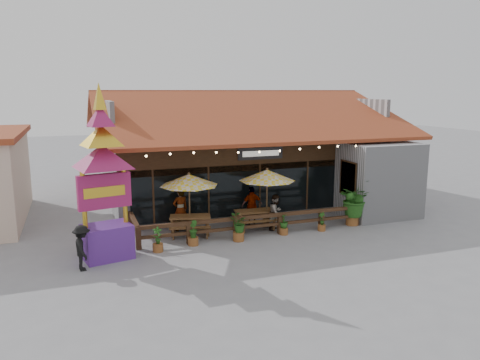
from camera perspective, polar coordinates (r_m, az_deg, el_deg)
name	(u,v)px	position (r m, az deg, el deg)	size (l,w,h in m)	color
ground	(286,229)	(20.95, 5.57, -6.00)	(100.00, 100.00, 0.00)	gray
restaurant_building	(241,160)	(26.55, 0.09, 2.50)	(15.50, 14.73, 6.09)	#BBBBC0
patio_railing	(240,222)	(19.71, -0.02, -5.17)	(10.00, 2.60, 0.92)	#472F19
umbrella_left	(189,180)	(19.87, -6.23, -0.03)	(2.59, 2.59, 2.67)	brown
umbrella_right	(267,175)	(20.79, 3.32, 0.55)	(3.27, 3.27, 2.69)	brown
picnic_table_left	(190,222)	(20.08, -6.09, -5.11)	(2.02, 1.85, 0.82)	brown
picnic_table_right	(254,216)	(20.93, 1.76, -4.41)	(1.76, 1.54, 0.81)	brown
thai_sign_tower	(103,161)	(17.23, -16.40, 2.23)	(3.00, 3.00, 6.82)	#552486
tropical_plant	(353,199)	(21.86, 13.61, -2.31)	(1.81, 1.92, 2.09)	brown
diner_a	(180,209)	(20.61, -7.28, -3.59)	(0.69, 0.45, 1.90)	#3C2413
diner_b	(276,212)	(20.65, 4.41, -3.94)	(0.77, 0.60, 1.59)	#3C2413
diner_c	(252,205)	(21.51, 1.47, -3.09)	(1.03, 0.43, 1.75)	#3C2413
pedestrian	(82,248)	(16.94, -18.70, -7.84)	(1.03, 0.59, 1.59)	black
planter_a	(158,241)	(18.21, -10.01, -7.39)	(0.40, 0.40, 0.97)	brown
planter_b	(193,234)	(18.74, -5.74, -6.58)	(0.41, 0.41, 1.01)	brown
planter_c	(239,226)	(19.13, -0.18, -5.63)	(0.81, 0.75, 1.12)	brown
planter_d	(284,225)	(20.09, 5.37, -5.45)	(0.47, 0.47, 0.90)	brown
planter_e	(322,223)	(20.86, 9.94, -5.18)	(0.34, 0.35, 0.84)	brown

